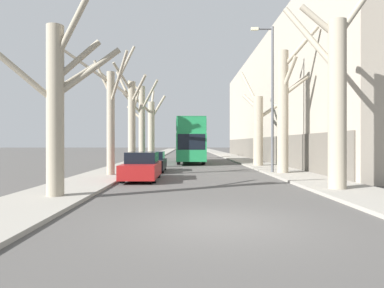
{
  "coord_description": "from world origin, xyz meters",
  "views": [
    {
      "loc": [
        -0.8,
        -8.05,
        1.88
      ],
      "look_at": [
        -0.31,
        20.31,
        1.84
      ],
      "focal_mm": 32.0,
      "sensor_mm": 36.0,
      "label": 1
    }
  ],
  "objects_px": {
    "street_tree_right_2": "(258,126)",
    "lamp_post": "(271,93)",
    "street_tree_left_4": "(151,127)",
    "street_tree_left_1": "(110,114)",
    "parked_car_0": "(142,167)",
    "street_tree_right_0": "(336,94)",
    "street_tree_left_0": "(57,101)",
    "parked_car_1": "(152,162)",
    "street_tree_left_2": "(131,117)",
    "double_decker_bus": "(191,138)",
    "street_tree_right_1": "(284,108)",
    "street_tree_left_3": "(142,121)"
  },
  "relations": [
    {
      "from": "street_tree_right_2",
      "to": "street_tree_left_1",
      "type": "bearing_deg",
      "value": -141.15
    },
    {
      "from": "street_tree_right_1",
      "to": "double_decker_bus",
      "type": "height_order",
      "value": "street_tree_right_1"
    },
    {
      "from": "street_tree_left_3",
      "to": "parked_car_1",
      "type": "distance_m",
      "value": 10.91
    },
    {
      "from": "street_tree_left_2",
      "to": "double_decker_bus",
      "type": "xyz_separation_m",
      "value": [
        4.68,
        7.18,
        -1.51
      ]
    },
    {
      "from": "street_tree_right_0",
      "to": "parked_car_0",
      "type": "relative_size",
      "value": 1.98
    },
    {
      "from": "street_tree_left_4",
      "to": "street_tree_left_1",
      "type": "bearing_deg",
      "value": -90.3
    },
    {
      "from": "street_tree_left_0",
      "to": "street_tree_left_1",
      "type": "relative_size",
      "value": 0.92
    },
    {
      "from": "street_tree_right_2",
      "to": "double_decker_bus",
      "type": "relative_size",
      "value": 0.79
    },
    {
      "from": "street_tree_right_2",
      "to": "parked_car_0",
      "type": "relative_size",
      "value": 1.84
    },
    {
      "from": "street_tree_left_3",
      "to": "street_tree_right_1",
      "type": "height_order",
      "value": "street_tree_right_1"
    },
    {
      "from": "street_tree_left_4",
      "to": "parked_car_1",
      "type": "relative_size",
      "value": 2.07
    },
    {
      "from": "street_tree_left_2",
      "to": "parked_car_0",
      "type": "bearing_deg",
      "value": -77.2
    },
    {
      "from": "double_decker_bus",
      "to": "parked_car_1",
      "type": "bearing_deg",
      "value": -104.66
    },
    {
      "from": "street_tree_left_2",
      "to": "street_tree_right_2",
      "type": "distance_m",
      "value": 10.17
    },
    {
      "from": "parked_car_0",
      "to": "parked_car_1",
      "type": "height_order",
      "value": "parked_car_0"
    },
    {
      "from": "street_tree_left_0",
      "to": "street_tree_left_2",
      "type": "bearing_deg",
      "value": 89.52
    },
    {
      "from": "parked_car_0",
      "to": "lamp_post",
      "type": "bearing_deg",
      "value": 23.87
    },
    {
      "from": "street_tree_left_1",
      "to": "street_tree_left_3",
      "type": "relative_size",
      "value": 0.94
    },
    {
      "from": "street_tree_left_1",
      "to": "street_tree_right_2",
      "type": "xyz_separation_m",
      "value": [
        10.12,
        8.15,
        -0.24
      ]
    },
    {
      "from": "parked_car_0",
      "to": "lamp_post",
      "type": "xyz_separation_m",
      "value": [
        7.51,
        3.32,
        4.33
      ]
    },
    {
      "from": "street_tree_left_3",
      "to": "street_tree_right_2",
      "type": "height_order",
      "value": "street_tree_left_3"
    },
    {
      "from": "street_tree_left_0",
      "to": "street_tree_right_1",
      "type": "distance_m",
      "value": 13.58
    },
    {
      "from": "street_tree_left_3",
      "to": "parked_car_1",
      "type": "height_order",
      "value": "street_tree_left_3"
    },
    {
      "from": "street_tree_right_0",
      "to": "parked_car_0",
      "type": "xyz_separation_m",
      "value": [
        -8.17,
        4.3,
        -3.14
      ]
    },
    {
      "from": "street_tree_left_2",
      "to": "street_tree_right_2",
      "type": "relative_size",
      "value": 0.98
    },
    {
      "from": "street_tree_left_3",
      "to": "double_decker_bus",
      "type": "bearing_deg",
      "value": 3.0
    },
    {
      "from": "parked_car_0",
      "to": "street_tree_left_0",
      "type": "bearing_deg",
      "value": -109.07
    },
    {
      "from": "street_tree_right_2",
      "to": "lamp_post",
      "type": "height_order",
      "value": "lamp_post"
    },
    {
      "from": "street_tree_left_1",
      "to": "street_tree_left_4",
      "type": "relative_size",
      "value": 0.89
    },
    {
      "from": "street_tree_left_2",
      "to": "street_tree_left_4",
      "type": "height_order",
      "value": "street_tree_left_4"
    },
    {
      "from": "street_tree_right_2",
      "to": "lamp_post",
      "type": "xyz_separation_m",
      "value": [
        -0.61,
        -6.57,
        1.72
      ]
    },
    {
      "from": "street_tree_left_2",
      "to": "street_tree_right_0",
      "type": "xyz_separation_m",
      "value": [
        10.12,
        -12.9,
        -0.07
      ]
    },
    {
      "from": "street_tree_left_1",
      "to": "parked_car_0",
      "type": "distance_m",
      "value": 3.89
    },
    {
      "from": "street_tree_left_4",
      "to": "lamp_post",
      "type": "distance_m",
      "value": 21.98
    },
    {
      "from": "street_tree_right_2",
      "to": "double_decker_bus",
      "type": "xyz_separation_m",
      "value": [
        -5.4,
        5.89,
        -0.91
      ]
    },
    {
      "from": "street_tree_left_4",
      "to": "street_tree_right_1",
      "type": "relative_size",
      "value": 0.99
    },
    {
      "from": "double_decker_bus",
      "to": "lamp_post",
      "type": "relative_size",
      "value": 1.11
    },
    {
      "from": "street_tree_left_4",
      "to": "street_tree_right_2",
      "type": "relative_size",
      "value": 1.07
    },
    {
      "from": "street_tree_right_0",
      "to": "parked_car_0",
      "type": "distance_m",
      "value": 9.75
    },
    {
      "from": "street_tree_left_0",
      "to": "parked_car_1",
      "type": "height_order",
      "value": "street_tree_left_0"
    },
    {
      "from": "street_tree_left_0",
      "to": "double_decker_bus",
      "type": "xyz_separation_m",
      "value": [
        4.8,
        21.79,
        -0.93
      ]
    },
    {
      "from": "street_tree_left_3",
      "to": "parked_car_1",
      "type": "bearing_deg",
      "value": -78.65
    },
    {
      "from": "street_tree_right_2",
      "to": "parked_car_1",
      "type": "relative_size",
      "value": 1.95
    },
    {
      "from": "street_tree_left_4",
      "to": "lamp_post",
      "type": "xyz_separation_m",
      "value": [
        9.4,
        -19.83,
        1.11
      ]
    },
    {
      "from": "street_tree_right_2",
      "to": "street_tree_left_0",
      "type": "bearing_deg",
      "value": -122.68
    },
    {
      "from": "street_tree_left_0",
      "to": "street_tree_right_0",
      "type": "bearing_deg",
      "value": 9.45
    },
    {
      "from": "street_tree_right_2",
      "to": "parked_car_0",
      "type": "height_order",
      "value": "street_tree_right_2"
    },
    {
      "from": "street_tree_right_0",
      "to": "lamp_post",
      "type": "xyz_separation_m",
      "value": [
        -0.66,
        7.62,
        1.19
      ]
    },
    {
      "from": "street_tree_right_1",
      "to": "double_decker_bus",
      "type": "xyz_separation_m",
      "value": [
        -5.46,
        12.91,
        -1.64
      ]
    },
    {
      "from": "street_tree_right_2",
      "to": "street_tree_left_3",
      "type": "bearing_deg",
      "value": 150.95
    }
  ]
}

